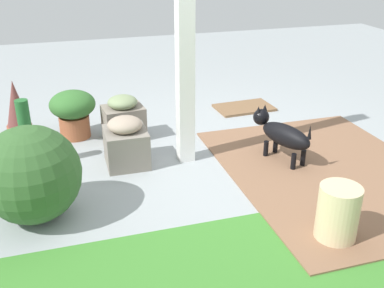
{
  "coord_description": "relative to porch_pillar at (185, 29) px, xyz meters",
  "views": [
    {
      "loc": [
        1.33,
        3.76,
        1.99
      ],
      "look_at": [
        0.22,
        0.13,
        0.25
      ],
      "focal_mm": 42.92,
      "sensor_mm": 36.0,
      "label": 1
    }
  ],
  "objects": [
    {
      "name": "ceramic_urn",
      "position": [
        -0.66,
        1.55,
        -1.04
      ],
      "size": [
        0.3,
        0.3,
        0.42
      ],
      "primitive_type": "cylinder",
      "color": "beige",
      "rests_on": "ground"
    },
    {
      "name": "terracotta_pot_spiky",
      "position": [
        1.54,
        -0.86,
        -0.92
      ],
      "size": [
        0.25,
        0.25,
        0.68
      ],
      "color": "#A5553B",
      "rests_on": "ground"
    },
    {
      "name": "round_shrub",
      "position": [
        1.38,
        0.64,
        -0.87
      ],
      "size": [
        0.75,
        0.75,
        0.75
      ],
      "primitive_type": "sphere",
      "color": "#335C2C",
      "rests_on": "ground"
    },
    {
      "name": "porch_pillar",
      "position": [
        0.0,
        0.0,
        0.0
      ],
      "size": [
        0.15,
        0.15,
        2.49
      ],
      "primitive_type": "cube",
      "color": "white",
      "rests_on": "ground"
    },
    {
      "name": "doormat",
      "position": [
        -1.1,
        -1.14,
        -1.23
      ],
      "size": [
        0.72,
        0.47,
        0.03
      ],
      "primitive_type": "cube",
      "rotation": [
        0.0,
        0.0,
        0.05
      ],
      "color": "brown",
      "rests_on": "ground"
    },
    {
      "name": "terracotta_pot_broad",
      "position": [
        0.99,
        -0.86,
        -0.94
      ],
      "size": [
        0.48,
        0.48,
        0.51
      ],
      "color": "#A05736",
      "rests_on": "ground"
    },
    {
      "name": "stone_planter_near",
      "position": [
        0.56,
        -0.06,
        -1.02
      ],
      "size": [
        0.39,
        0.43,
        0.48
      ],
      "color": "gray",
      "rests_on": "ground"
    },
    {
      "name": "dog",
      "position": [
        -0.87,
        0.29,
        -0.97
      ],
      "size": [
        0.38,
        0.69,
        0.48
      ],
      "color": "black",
      "rests_on": "ground"
    },
    {
      "name": "ground_plane",
      "position": [
        -0.22,
        0.09,
        -1.25
      ],
      "size": [
        12.0,
        12.0,
        0.0
      ],
      "primitive_type": "plane",
      "color": "#989FA1"
    },
    {
      "name": "terracotta_pot_tall",
      "position": [
        1.44,
        -0.27,
        -1.01
      ],
      "size": [
        0.21,
        0.21,
        0.66
      ],
      "color": "#A65337",
      "rests_on": "ground"
    },
    {
      "name": "brick_path",
      "position": [
        -1.18,
        0.66,
        -1.24
      ],
      "size": [
        1.8,
        2.4,
        0.02
      ],
      "primitive_type": "cube",
      "color": "#845E44",
      "rests_on": "ground"
    },
    {
      "name": "stone_planter_nearest",
      "position": [
        0.49,
        -0.67,
        -1.02
      ],
      "size": [
        0.45,
        0.36,
        0.48
      ],
      "color": "gray",
      "rests_on": "ground"
    }
  ]
}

